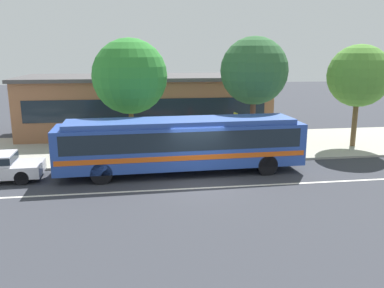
{
  "coord_description": "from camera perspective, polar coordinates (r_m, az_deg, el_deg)",
  "views": [
    {
      "loc": [
        -2.85,
        -17.14,
        5.85
      ],
      "look_at": [
        -0.01,
        2.24,
        1.3
      ],
      "focal_mm": 37.06,
      "sensor_mm": 36.0,
      "label": 1
    }
  ],
  "objects": [
    {
      "name": "ground_plane",
      "position": [
        18.33,
        1.07,
        -5.53
      ],
      "size": [
        120.0,
        120.0,
        0.0
      ],
      "primitive_type": "plane",
      "color": "#33353C"
    },
    {
      "name": "street_tree_near_stop",
      "position": [
        22.55,
        -8.94,
        9.59
      ],
      "size": [
        4.18,
        4.18,
        6.52
      ],
      "color": "brown",
      "rests_on": "sidewalk_slab"
    },
    {
      "name": "bus_stop_sign",
      "position": [
        21.48,
        6.24,
        2.05
      ],
      "size": [
        0.12,
        0.44,
        2.58
      ],
      "color": "gray",
      "rests_on": "sidewalk_slab"
    },
    {
      "name": "sidewalk_slab",
      "position": [
        24.94,
        -1.53,
        -0.35
      ],
      "size": [
        60.0,
        8.0,
        0.12
      ],
      "primitive_type": "cube",
      "color": "#A09E92",
      "rests_on": "ground_plane"
    },
    {
      "name": "street_tree_far_end",
      "position": [
        26.22,
        22.88,
        9.0
      ],
      "size": [
        3.74,
        3.74,
        6.22
      ],
      "color": "brown",
      "rests_on": "sidewalk_slab"
    },
    {
      "name": "pedestrian_waiting_near_sign",
      "position": [
        23.12,
        2.11,
        1.3
      ],
      "size": [
        0.47,
        0.47,
        1.74
      ],
      "color": "#393039",
      "rests_on": "sidewalk_slab"
    },
    {
      "name": "street_tree_mid_block",
      "position": [
        23.38,
        8.94,
        10.34
      ],
      "size": [
        3.9,
        3.9,
        6.64
      ],
      "color": "brown",
      "rests_on": "sidewalk_slab"
    },
    {
      "name": "station_building",
      "position": [
        29.47,
        -6.58,
        5.7
      ],
      "size": [
        17.59,
        7.01,
        4.2
      ],
      "color": "#8F5E40",
      "rests_on": "ground_plane"
    },
    {
      "name": "transit_bus",
      "position": [
        19.35,
        -1.5,
        0.31
      ],
      "size": [
        12.01,
        2.78,
        2.7
      ],
      "color": "#2949A3",
      "rests_on": "ground_plane"
    },
    {
      "name": "lane_stripe_center",
      "position": [
        17.58,
        1.49,
        -6.35
      ],
      "size": [
        56.0,
        0.16,
        0.01
      ],
      "primitive_type": "cube",
      "color": "silver",
      "rests_on": "ground_plane"
    },
    {
      "name": "pedestrian_walking_along_curb",
      "position": [
        23.62,
        10.42,
        1.23
      ],
      "size": [
        0.48,
        0.48,
        1.66
      ],
      "color": "#6A594D",
      "rests_on": "sidewalk_slab"
    }
  ]
}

